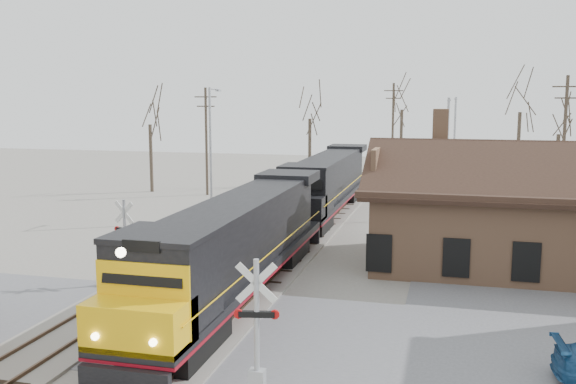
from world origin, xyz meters
name	(u,v)px	position (x,y,z in m)	size (l,w,h in m)	color
ground	(206,328)	(0.00, 0.00, 0.00)	(140.00, 140.00, 0.00)	gray
road	(206,328)	(0.00, 0.00, 0.01)	(60.00, 9.00, 0.03)	#59595E
track_main	(299,240)	(0.00, 15.00, 0.07)	(3.40, 90.00, 0.24)	gray
track_siding	(228,236)	(-4.50, 15.00, 0.07)	(3.40, 90.00, 0.24)	gray
depot	(519,220)	(11.99, 12.00, 2.41)	(15.20, 9.31, 7.90)	#A17353
locomotive_lead	(234,248)	(0.00, 3.25, 2.33)	(2.98, 19.99, 4.44)	black
locomotive_trailing	(327,184)	(0.00, 23.51, 2.33)	(2.98, 19.99, 4.20)	black
crossbuck_near	(257,343)	(3.75, -5.66, 2.01)	(1.22, 0.34, 4.31)	#A5A8AD
crossbuck_far	(125,245)	(-5.61, 4.37, 1.87)	(1.12, 0.32, 3.96)	#A5A8AD
streetlight_a	(211,147)	(-7.25, 19.51, 5.11)	(0.25, 2.04, 9.15)	#A5A8AD
streetlight_b	(447,151)	(8.29, 24.95, 4.77)	(0.25, 2.04, 8.47)	#A5A8AD
streetlight_c	(454,140)	(8.79, 36.94, 4.78)	(0.25, 2.04, 8.50)	#A5A8AD
utility_pole_a	(206,139)	(-12.04, 30.69, 4.87)	(2.00, 0.24, 9.30)	#382D23
utility_pole_b	(393,128)	(2.44, 47.51, 5.19)	(2.00, 0.24, 9.94)	#382D23
utility_pole_c	(564,143)	(16.37, 28.00, 5.24)	(2.00, 0.24, 10.03)	#382D23
tree_a	(150,113)	(-17.60, 31.24, 7.05)	(4.04, 4.04, 9.90)	#382D23
tree_b	(310,108)	(-4.73, 39.16, 7.47)	(4.28, 4.28, 10.49)	#382D23
tree_c	(402,98)	(3.37, 47.31, 8.34)	(4.78, 4.78, 11.71)	#382D23
tree_d	(521,99)	(14.46, 40.37, 8.31)	(4.76, 4.76, 11.67)	#382D23
tree_e	(559,124)	(17.29, 36.74, 6.26)	(3.59, 3.59, 8.80)	#382D23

